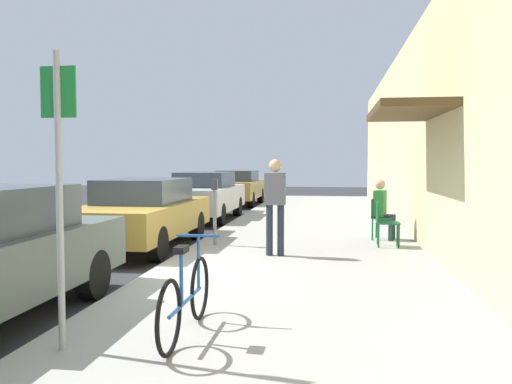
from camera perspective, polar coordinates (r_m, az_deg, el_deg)
The scene contains 13 objects.
ground_plane at distance 8.27m, azimuth -11.40°, elevation -9.12°, with size 60.00×60.00×0.00m, color #2D2D30.
sidewalk_slab at distance 9.77m, azimuth 5.30°, elevation -6.80°, with size 4.50×32.00×0.12m, color #9E9B93.
building_facade at distance 9.81m, azimuth 19.56°, elevation 6.45°, with size 1.40×32.00×4.68m.
parked_car_1 at distance 10.94m, azimuth -12.34°, elevation -2.21°, with size 1.80×4.40×1.42m.
parked_car_2 at distance 15.98m, azimuth -5.70°, elevation -0.35°, with size 1.80×4.40×1.47m.
parked_car_3 at distance 21.54m, azimuth -2.08°, elevation 0.55°, with size 1.80×4.40×1.43m.
parking_meter at distance 10.36m, azimuth -4.55°, elevation -1.61°, with size 0.12×0.10×1.32m.
street_sign at distance 4.80m, azimuth -20.77°, elevation 1.56°, with size 0.32×0.06×2.60m.
bicycle_0 at distance 5.07m, azimuth -7.67°, elevation -11.46°, with size 0.46×1.71×0.90m.
cafe_chair_0 at distance 10.48m, azimuth 13.86°, elevation -3.08°, with size 0.46×0.46×0.87m.
cafe_chair_1 at distance 11.42m, azimuth 13.41°, elevation -2.56°, with size 0.55×0.55×0.87m.
seated_patron_1 at distance 11.39m, azimuth 13.72°, elevation -1.61°, with size 0.50×0.46×1.29m.
pedestrian_standing at distance 9.14m, azimuth 2.11°, elevation -0.78°, with size 0.36×0.22×1.70m.
Camera 1 is at (2.72, -7.61, 1.76)m, focal length 36.48 mm.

